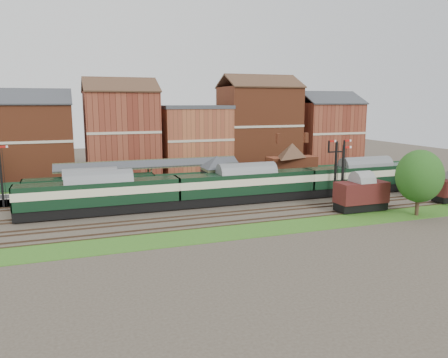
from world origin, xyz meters
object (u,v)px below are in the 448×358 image
object	(u,v)px
signal_box	(217,176)
platform_railcar	(91,187)
semaphore_bracket	(336,166)
goods_van_a	(361,194)
dmu_train	(246,184)

from	to	relation	value
signal_box	platform_railcar	size ratio (longest dim) A/B	0.36
semaphore_bracket	goods_van_a	distance (m)	6.98
dmu_train	goods_van_a	size ratio (longest dim) A/B	8.90
platform_railcar	goods_van_a	world-z (taller)	goods_van_a
dmu_train	goods_van_a	distance (m)	14.51
platform_railcar	goods_van_a	size ratio (longest dim) A/B	2.62
semaphore_bracket	platform_railcar	distance (m)	32.77
semaphore_bracket	signal_box	bearing A→B (deg)	159.08
semaphore_bracket	goods_van_a	bearing A→B (deg)	-95.63
platform_railcar	dmu_train	bearing A→B (deg)	-18.52
signal_box	dmu_train	size ratio (longest dim) A/B	0.11
dmu_train	goods_van_a	xyz separation A→B (m)	(11.38, -9.00, -0.35)
dmu_train	platform_railcar	xyz separation A→B (m)	(-19.40, 6.50, -0.28)
signal_box	dmu_train	world-z (taller)	signal_box
signal_box	goods_van_a	world-z (taller)	signal_box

